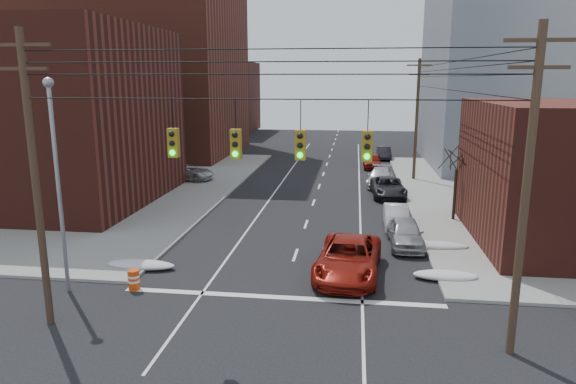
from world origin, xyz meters
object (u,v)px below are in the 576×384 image
(parked_car_b, at_px, (396,216))
(parked_car_d, at_px, (381,177))
(red_pickup, at_px, (348,258))
(lot_car_d, at_px, (108,170))
(construction_barrel, at_px, (134,280))
(parked_car_a, at_px, (406,233))
(parked_car_c, at_px, (388,187))
(lot_car_a, at_px, (117,186))
(lot_car_c, at_px, (63,195))
(parked_car_e, at_px, (372,161))
(lot_car_b, at_px, (187,172))
(parked_car_f, at_px, (384,153))

(parked_car_b, relative_size, parked_car_d, 0.79)
(red_pickup, height_order, parked_car_b, red_pickup)
(lot_car_d, distance_m, construction_barrel, 27.36)
(parked_car_a, distance_m, construction_barrel, 14.84)
(parked_car_b, distance_m, parked_car_c, 8.69)
(parked_car_c, bearing_deg, parked_car_a, -92.16)
(parked_car_c, bearing_deg, construction_barrel, -124.60)
(parked_car_b, xyz_separation_m, construction_barrel, (-12.37, -11.62, -0.22))
(red_pickup, distance_m, construction_barrel, 9.96)
(red_pickup, distance_m, parked_car_b, 9.10)
(lot_car_a, bearing_deg, parked_car_a, -109.77)
(construction_barrel, bearing_deg, red_pickup, 17.52)
(parked_car_c, distance_m, lot_car_a, 21.76)
(parked_car_b, distance_m, lot_car_c, 24.36)
(red_pickup, height_order, lot_car_a, red_pickup)
(parked_car_c, xyz_separation_m, lot_car_d, (-25.49, 3.69, 0.18))
(parked_car_a, relative_size, parked_car_e, 1.01)
(red_pickup, xyz_separation_m, parked_car_d, (2.48, 21.46, -0.10))
(parked_car_a, distance_m, lot_car_b, 24.47)
(parked_car_a, height_order, parked_car_c, parked_car_a)
(parked_car_c, bearing_deg, lot_car_d, 168.50)
(lot_car_d, bearing_deg, lot_car_c, -150.18)
(lot_car_b, distance_m, construction_barrel, 24.84)
(parked_car_d, bearing_deg, lot_car_b, -173.44)
(parked_car_e, xyz_separation_m, lot_car_d, (-24.60, -9.67, 0.17))
(parked_car_f, bearing_deg, parked_car_c, -92.83)
(parked_car_f, bearing_deg, parked_car_b, -92.24)
(parked_car_b, distance_m, lot_car_d, 28.34)
(parked_car_b, xyz_separation_m, parked_car_d, (-0.40, 12.84, 0.08))
(parked_car_c, distance_m, parked_car_d, 4.17)
(lot_car_d, bearing_deg, red_pickup, -110.55)
(red_pickup, height_order, parked_car_c, red_pickup)
(parked_car_c, relative_size, parked_car_f, 1.26)
(parked_car_c, height_order, lot_car_b, lot_car_b)
(parked_car_a, distance_m, parked_car_f, 32.32)
(parked_car_b, xyz_separation_m, parked_car_e, (-0.88, 22.05, 0.07))
(parked_car_c, relative_size, lot_car_b, 1.10)
(parked_car_a, xyz_separation_m, parked_car_f, (0.43, 32.31, -0.06))
(parked_car_c, distance_m, construction_barrel, 23.78)
(parked_car_a, xyz_separation_m, parked_car_d, (-0.64, 16.64, -0.01))
(parked_car_a, height_order, construction_barrel, parked_car_a)
(lot_car_c, relative_size, lot_car_d, 0.94)
(red_pickup, xyz_separation_m, parked_car_e, (2.00, 30.68, -0.10))
(lot_car_b, distance_m, lot_car_c, 11.74)
(parked_car_e, distance_m, lot_car_b, 19.50)
(parked_car_e, bearing_deg, parked_car_c, -86.68)
(parked_car_b, xyz_separation_m, lot_car_b, (-17.93, 12.59, 0.15))
(red_pickup, bearing_deg, lot_car_d, 142.14)
(parked_car_d, xyz_separation_m, construction_barrel, (-11.97, -24.46, -0.30))
(parked_car_d, relative_size, lot_car_c, 1.21)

